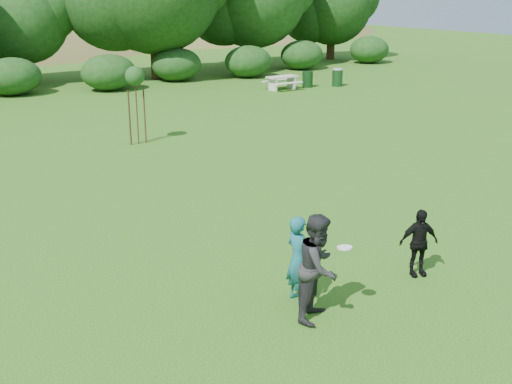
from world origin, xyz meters
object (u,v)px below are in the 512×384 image
Objects in this scene: player_teal at (298,259)px; sapling at (135,78)px; player_grey at (319,267)px; trash_can_near at (308,79)px; player_black at (419,243)px; trash_can_lidded at (337,77)px; picnic_table at (282,80)px.

player_teal is 13.47m from sapling.
player_grey is 26.68m from trash_can_near.
player_black is 24.88m from trash_can_near.
trash_can_near is at bearing 157.64° from trash_can_lidded.
sapling reaches higher than player_grey.
player_black is 0.49× the size of sapling.
picnic_table is at bearing 167.45° from trash_can_lidded.
player_black is 1.56× the size of trash_can_near.
player_teal is 26.09m from trash_can_near.
trash_can_lidded is at bearing -12.55° from picnic_table.
picnic_table is at bearing 177.43° from trash_can_near.
player_teal is 1.60× the size of trash_can_lidded.
trash_can_near is 1.76m from picnic_table.
sapling reaches higher than player_teal.
player_black is 13.68m from sapling.
trash_can_lidded is at bearing 73.80° from player_black.
player_teal is at bearing -133.43° from trash_can_lidded.
sapling is (0.20, 13.57, 1.72)m from player_black.
sapling reaches higher than picnic_table.
player_grey is 0.68× the size of sapling.
sapling is at bearing -157.78° from trash_can_lidded.
trash_can_lidded reaches higher than trash_can_near.
trash_can_near is at bearing 19.89° from player_grey.
sapling is at bearing -153.13° from trash_can_near.
player_teal is at bearing -168.77° from player_black.
player_grey is 2.80m from player_black.
picnic_table is at bearing 81.35° from player_black.
player_black is at bearing -124.24° from trash_can_near.
trash_can_near is at bearing -34.53° from player_teal.
trash_can_lidded is at bearing 16.28° from player_grey.
picnic_table is at bearing 30.42° from sapling.
trash_can_lidded is (1.65, -0.68, 0.09)m from trash_can_near.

